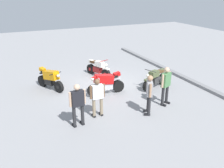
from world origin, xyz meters
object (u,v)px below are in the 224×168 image
(person_in_black_shirt, at_px, (78,103))
(person_in_white_shirt, at_px, (97,96))
(person_in_gray_shirt, at_px, (149,92))
(motorcycle_olive_vintage, at_px, (155,79))
(motorcycle_red_sportbike, at_px, (106,83))
(motorcycle_cream_vintage, at_px, (98,68))
(person_in_green_shirt, at_px, (166,83))
(motorcycle_orange_sportbike, at_px, (50,78))

(person_in_black_shirt, bearing_deg, person_in_white_shirt, -73.83)
(person_in_white_shirt, bearing_deg, person_in_gray_shirt, -108.21)
(motorcycle_olive_vintage, height_order, motorcycle_red_sportbike, motorcycle_red_sportbike)
(person_in_black_shirt, bearing_deg, person_in_gray_shirt, -101.51)
(motorcycle_olive_vintage, relative_size, person_in_black_shirt, 1.09)
(person_in_black_shirt, xyz_separation_m, person_in_gray_shirt, (0.25, 2.97, -0.01))
(motorcycle_olive_vintage, height_order, person_in_white_shirt, person_in_white_shirt)
(motorcycle_red_sportbike, height_order, person_in_white_shirt, person_in_white_shirt)
(motorcycle_cream_vintage, relative_size, person_in_green_shirt, 1.06)
(person_in_gray_shirt, distance_m, person_in_white_shirt, 2.13)
(motorcycle_orange_sportbike, bearing_deg, motorcycle_red_sportbike, 27.81)
(motorcycle_red_sportbike, xyz_separation_m, person_in_green_shirt, (2.18, 1.98, 0.43))
(motorcycle_red_sportbike, bearing_deg, motorcycle_cream_vintage, -104.61)
(motorcycle_red_sportbike, bearing_deg, person_in_gray_shirt, 105.96)
(motorcycle_orange_sportbike, distance_m, motorcycle_red_sportbike, 2.95)
(person_in_gray_shirt, distance_m, person_in_green_shirt, 1.24)
(motorcycle_red_sportbike, relative_size, person_in_green_shirt, 1.10)
(motorcycle_orange_sportbike, relative_size, person_in_white_shirt, 1.11)
(motorcycle_orange_sportbike, bearing_deg, motorcycle_olive_vintage, 42.39)
(person_in_gray_shirt, relative_size, person_in_white_shirt, 1.04)
(motorcycle_cream_vintage, distance_m, person_in_gray_shirt, 5.31)
(person_in_green_shirt, bearing_deg, motorcycle_olive_vintage, 134.47)
(motorcycle_orange_sportbike, distance_m, person_in_gray_shirt, 5.46)
(motorcycle_olive_vintage, relative_size, person_in_green_shirt, 1.06)
(person_in_black_shirt, distance_m, person_in_green_shirt, 4.13)
(person_in_black_shirt, bearing_deg, motorcycle_olive_vintage, -73.27)
(motorcycle_olive_vintage, bearing_deg, person_in_white_shirt, 2.26)
(motorcycle_orange_sportbike, relative_size, person_in_gray_shirt, 1.07)
(person_in_black_shirt, distance_m, person_in_gray_shirt, 2.98)
(motorcycle_olive_vintage, height_order, person_in_green_shirt, person_in_green_shirt)
(motorcycle_orange_sportbike, bearing_deg, person_in_white_shirt, -8.45)
(motorcycle_red_sportbike, bearing_deg, person_in_white_shirt, 57.65)
(person_in_gray_shirt, bearing_deg, motorcycle_olive_vintage, -102.23)
(person_in_gray_shirt, bearing_deg, motorcycle_orange_sportbike, -27.28)
(person_in_black_shirt, height_order, person_in_green_shirt, person_in_green_shirt)
(motorcycle_olive_vintage, bearing_deg, motorcycle_orange_sportbike, -43.04)
(motorcycle_red_sportbike, relative_size, person_in_gray_shirt, 1.14)
(motorcycle_cream_vintage, bearing_deg, person_in_green_shirt, -5.34)
(person_in_gray_shirt, relative_size, person_in_green_shirt, 0.97)
(motorcycle_orange_sportbike, xyz_separation_m, person_in_white_shirt, (3.75, 1.18, 0.34))
(motorcycle_olive_vintage, distance_m, motorcycle_orange_sportbike, 5.51)
(motorcycle_red_sportbike, xyz_separation_m, person_in_gray_shirt, (2.65, 0.83, 0.39))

